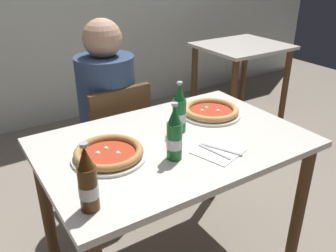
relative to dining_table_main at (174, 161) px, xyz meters
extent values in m
cube|color=silver|center=(0.00, 0.00, 0.10)|extent=(1.20, 0.80, 0.03)
cylinder|color=brown|center=(0.54, -0.34, -0.28)|extent=(0.06, 0.06, 0.72)
cylinder|color=brown|center=(-0.54, 0.34, -0.28)|extent=(0.06, 0.06, 0.72)
cylinder|color=brown|center=(0.54, 0.34, -0.28)|extent=(0.06, 0.06, 0.72)
cube|color=brown|center=(-0.04, 0.68, -0.21)|extent=(0.43, 0.43, 0.04)
cube|color=brown|center=(-0.03, 0.50, 0.01)|extent=(0.38, 0.06, 0.40)
cylinder|color=brown|center=(0.12, 0.86, -0.43)|extent=(0.04, 0.04, 0.41)
cylinder|color=brown|center=(-0.22, 0.84, -0.43)|extent=(0.04, 0.04, 0.41)
cylinder|color=brown|center=(0.14, 0.52, -0.43)|extent=(0.04, 0.04, 0.41)
cylinder|color=brown|center=(-0.20, 0.50, -0.43)|extent=(0.04, 0.04, 0.41)
cube|color=#2D3342|center=(-0.04, 0.66, -0.41)|extent=(0.32, 0.28, 0.45)
cylinder|color=#33476B|center=(-0.04, 0.66, 0.09)|extent=(0.34, 0.34, 0.55)
sphere|color=tan|center=(-0.04, 0.66, 0.46)|extent=(0.22, 0.22, 0.22)
cube|color=silver|center=(1.62, 1.27, 0.10)|extent=(0.80, 0.70, 0.03)
cylinder|color=brown|center=(1.28, 0.98, -0.28)|extent=(0.06, 0.06, 0.72)
cylinder|color=brown|center=(1.96, 0.98, -0.28)|extent=(0.06, 0.06, 0.72)
cylinder|color=brown|center=(1.28, 1.56, -0.28)|extent=(0.06, 0.06, 0.72)
cylinder|color=brown|center=(1.96, 1.56, -0.28)|extent=(0.06, 0.06, 0.72)
cylinder|color=white|center=(0.32, 0.13, 0.12)|extent=(0.32, 0.32, 0.01)
cylinder|color=#BC381E|center=(0.32, 0.13, 0.13)|extent=(0.23, 0.23, 0.01)
torus|color=tan|center=(0.32, 0.13, 0.14)|extent=(0.29, 0.29, 0.03)
sphere|color=silver|center=(0.28, 0.16, 0.13)|extent=(0.02, 0.02, 0.02)
sphere|color=silver|center=(0.36, 0.12, 0.13)|extent=(0.02, 0.02, 0.02)
sphere|color=silver|center=(0.33, 0.18, 0.13)|extent=(0.02, 0.02, 0.02)
cylinder|color=white|center=(-0.32, 0.01, 0.12)|extent=(0.31, 0.31, 0.01)
cylinder|color=#BC381E|center=(-0.32, 0.01, 0.13)|extent=(0.22, 0.22, 0.01)
torus|color=#B78447|center=(-0.32, 0.01, 0.14)|extent=(0.29, 0.29, 0.03)
sphere|color=silver|center=(-0.35, 0.04, 0.13)|extent=(0.02, 0.02, 0.02)
sphere|color=silver|center=(-0.28, -0.01, 0.13)|extent=(0.02, 0.02, 0.02)
sphere|color=silver|center=(-0.31, 0.06, 0.13)|extent=(0.02, 0.02, 0.02)
cylinder|color=#196B2D|center=(0.07, 0.06, 0.19)|extent=(0.06, 0.06, 0.16)
cone|color=#196B2D|center=(0.07, 0.06, 0.31)|extent=(0.05, 0.05, 0.07)
cylinder|color=#B7B7BC|center=(0.07, 0.06, 0.36)|extent=(0.03, 0.03, 0.01)
cylinder|color=white|center=(0.07, 0.06, 0.19)|extent=(0.07, 0.07, 0.04)
cylinder|color=#196B2D|center=(-0.09, -0.14, 0.19)|extent=(0.06, 0.06, 0.16)
cone|color=#196B2D|center=(-0.09, -0.14, 0.31)|extent=(0.05, 0.05, 0.07)
cylinder|color=#B7B7BC|center=(-0.09, -0.14, 0.36)|extent=(0.03, 0.03, 0.01)
cylinder|color=white|center=(-0.09, -0.14, 0.19)|extent=(0.07, 0.07, 0.04)
cylinder|color=#512D0F|center=(-0.50, -0.26, 0.19)|extent=(0.06, 0.06, 0.16)
cone|color=#512D0F|center=(-0.50, -0.26, 0.31)|extent=(0.05, 0.05, 0.07)
cylinder|color=#B7B7BC|center=(-0.50, -0.26, 0.36)|extent=(0.03, 0.03, 0.01)
cylinder|color=white|center=(-0.50, -0.26, 0.19)|extent=(0.07, 0.07, 0.04)
cube|color=white|center=(0.10, -0.19, 0.12)|extent=(0.22, 0.22, 0.00)
cube|color=silver|center=(0.12, -0.19, 0.12)|extent=(0.09, 0.18, 0.00)
cube|color=silver|center=(0.08, -0.19, 0.12)|extent=(0.04, 0.17, 0.00)
camera|label=1|loc=(-0.80, -1.20, 0.88)|focal=38.17mm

